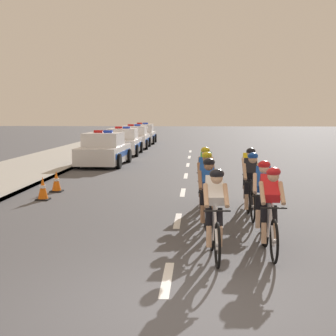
% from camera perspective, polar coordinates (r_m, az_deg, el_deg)
% --- Properties ---
extents(ground_plane, '(160.00, 160.00, 0.00)m').
position_cam_1_polar(ground_plane, '(6.37, -0.82, -15.94)').
color(ground_plane, '#4C4C51').
extents(sidewalk_slab, '(3.85, 60.00, 0.12)m').
position_cam_1_polar(sidewalk_slab, '(21.27, -16.47, -0.31)').
color(sidewalk_slab, '#A3A099').
rests_on(sidewalk_slab, ground).
extents(kerb_edge, '(0.16, 60.00, 0.13)m').
position_cam_1_polar(kerb_edge, '(20.72, -11.67, -0.34)').
color(kerb_edge, '#9E9E99').
rests_on(kerb_edge, ground).
extents(lane_markings_centre, '(0.14, 29.60, 0.01)m').
position_cam_1_polar(lane_markings_centre, '(17.32, 1.86, -1.70)').
color(lane_markings_centre, white).
rests_on(lane_markings_centre, ground).
extents(cyclist_lead, '(0.43, 1.72, 1.56)m').
position_cam_1_polar(cyclist_lead, '(8.36, 5.26, -4.93)').
color(cyclist_lead, black).
rests_on(cyclist_lead, ground).
extents(cyclist_second, '(0.42, 1.72, 1.56)m').
position_cam_1_polar(cyclist_second, '(8.72, 11.34, -4.55)').
color(cyclist_second, black).
rests_on(cyclist_second, ground).
extents(cyclist_third, '(0.44, 1.72, 1.56)m').
position_cam_1_polar(cyclist_third, '(10.17, 4.43, -2.91)').
color(cyclist_third, black).
rests_on(cyclist_third, ground).
extents(cyclist_fourth, '(0.45, 1.72, 1.56)m').
position_cam_1_polar(cyclist_fourth, '(9.83, 10.58, -3.32)').
color(cyclist_fourth, black).
rests_on(cyclist_fourth, ground).
extents(cyclist_fifth, '(0.44, 1.72, 1.56)m').
position_cam_1_polar(cyclist_fifth, '(11.70, 4.21, -1.70)').
color(cyclist_fifth, black).
rests_on(cyclist_fifth, ground).
extents(cyclist_sixth, '(0.42, 1.72, 1.56)m').
position_cam_1_polar(cyclist_sixth, '(11.66, 9.25, -1.79)').
color(cyclist_sixth, black).
rests_on(cyclist_sixth, ground).
extents(cyclist_seventh, '(0.43, 1.72, 1.56)m').
position_cam_1_polar(cyclist_seventh, '(13.24, 4.23, -0.77)').
color(cyclist_seventh, black).
rests_on(cyclist_seventh, ground).
extents(cyclist_eighth, '(0.42, 1.72, 1.56)m').
position_cam_1_polar(cyclist_eighth, '(13.06, 9.06, -0.93)').
color(cyclist_eighth, black).
rests_on(cyclist_eighth, ground).
extents(police_car_nearest, '(2.09, 4.44, 1.59)m').
position_cam_1_polar(police_car_nearest, '(23.23, -7.17, 1.97)').
color(police_car_nearest, silver).
rests_on(police_car_nearest, ground).
extents(police_car_second, '(2.07, 4.44, 1.59)m').
position_cam_1_polar(police_car_second, '(28.99, -5.07, 2.85)').
color(police_car_second, white).
rests_on(police_car_second, ground).
extents(police_car_third, '(2.08, 4.44, 1.59)m').
position_cam_1_polar(police_car_third, '(34.21, -3.78, 3.38)').
color(police_car_third, white).
rests_on(police_car_third, ground).
extents(police_car_furthest, '(2.08, 4.44, 1.59)m').
position_cam_1_polar(police_car_furthest, '(39.36, -2.85, 3.77)').
color(police_car_furthest, silver).
rests_on(police_car_furthest, ground).
extents(traffic_cone_near, '(0.36, 0.36, 0.64)m').
position_cam_1_polar(traffic_cone_near, '(15.80, -12.37, -1.49)').
color(traffic_cone_near, black).
rests_on(traffic_cone_near, ground).
extents(traffic_cone_far, '(0.36, 0.36, 0.64)m').
position_cam_1_polar(traffic_cone_far, '(14.41, -13.82, -2.26)').
color(traffic_cone_far, black).
rests_on(traffic_cone_far, ground).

